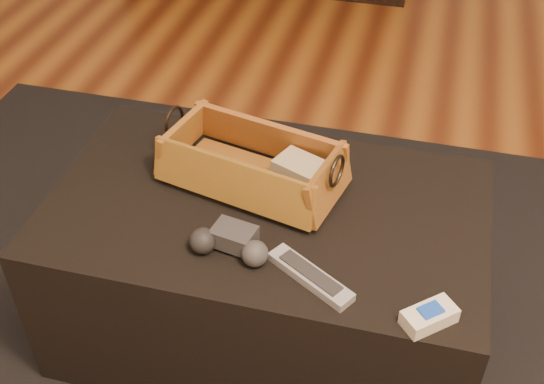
% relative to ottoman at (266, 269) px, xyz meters
% --- Properties ---
extents(area_rug, '(2.60, 2.00, 0.01)m').
position_rel_ottoman_xyz_m(area_rug, '(0.00, -0.05, -0.22)').
color(area_rug, black).
rests_on(area_rug, floor).
extents(ottoman, '(1.00, 0.60, 0.42)m').
position_rel_ottoman_xyz_m(ottoman, '(0.00, 0.00, 0.00)').
color(ottoman, black).
rests_on(ottoman, area_rug).
extents(tv_remote, '(0.23, 0.08, 0.02)m').
position_rel_ottoman_xyz_m(tv_remote, '(-0.08, 0.06, 0.24)').
color(tv_remote, black).
rests_on(tv_remote, wicker_basket).
extents(cloth_bundle, '(0.14, 0.12, 0.06)m').
position_rel_ottoman_xyz_m(cloth_bundle, '(0.06, 0.08, 0.26)').
color(cloth_bundle, tan).
rests_on(cloth_bundle, wicker_basket).
extents(wicker_basket, '(0.46, 0.31, 0.15)m').
position_rel_ottoman_xyz_m(wicker_basket, '(-0.05, 0.07, 0.26)').
color(wicker_basket, '#996422').
rests_on(wicker_basket, ottoman).
extents(game_controller, '(0.18, 0.11, 0.06)m').
position_rel_ottoman_xyz_m(game_controller, '(-0.03, -0.16, 0.24)').
color(game_controller, '#2F2F31').
rests_on(game_controller, ottoman).
extents(silver_remote, '(0.20, 0.14, 0.02)m').
position_rel_ottoman_xyz_m(silver_remote, '(0.15, -0.20, 0.22)').
color(silver_remote, '#A4A7AB').
rests_on(silver_remote, ottoman).
extents(cream_gadget, '(0.11, 0.11, 0.04)m').
position_rel_ottoman_xyz_m(cream_gadget, '(0.38, -0.25, 0.23)').
color(cream_gadget, silver).
rests_on(cream_gadget, ottoman).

